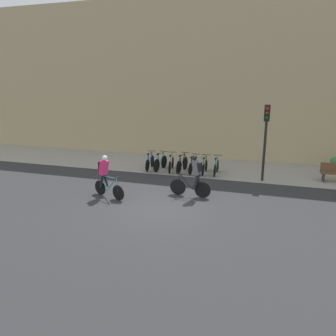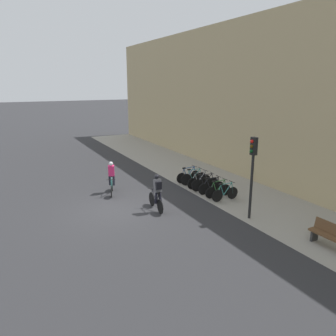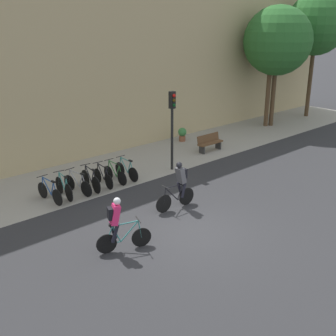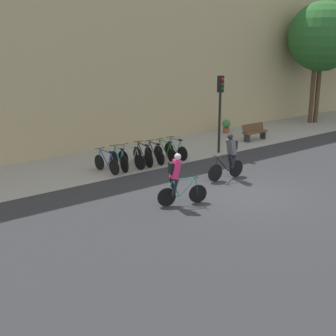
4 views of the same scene
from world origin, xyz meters
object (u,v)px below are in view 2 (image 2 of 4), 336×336
(parked_bike_1, at_px, (194,178))
(bench, at_px, (331,236))
(cyclist_grey, at_px, (157,192))
(traffic_light_pole, at_px, (253,163))
(cyclist_pink, at_px, (111,176))
(parked_bike_5, at_px, (218,190))
(parked_bike_3, at_px, (205,183))
(parked_bike_2, at_px, (199,181))
(parked_bike_0, at_px, (188,176))
(parked_bike_6, at_px, (225,193))
(parked_bike_4, at_px, (211,187))

(parked_bike_1, relative_size, bench, 1.04)
(cyclist_grey, height_order, traffic_light_pole, traffic_light_pole)
(cyclist_pink, distance_m, parked_bike_5, 5.75)
(parked_bike_3, bearing_deg, traffic_light_pole, -5.84)
(parked_bike_3, xyz_separation_m, bench, (7.58, 0.39, 0.06))
(parked_bike_2, distance_m, parked_bike_3, 0.60)
(bench, bearing_deg, parked_bike_1, -177.48)
(parked_bike_2, xyz_separation_m, parked_bike_3, (0.60, 0.00, 0.02))
(parked_bike_2, bearing_deg, parked_bike_1, 179.81)
(bench, bearing_deg, parked_bike_3, -177.07)
(traffic_light_pole, relative_size, bench, 2.29)
(parked_bike_0, height_order, parked_bike_3, parked_bike_3)
(cyclist_pink, bearing_deg, parked_bike_2, 73.42)
(cyclist_grey, height_order, parked_bike_5, cyclist_grey)
(parked_bike_5, bearing_deg, bench, 3.50)
(cyclist_grey, bearing_deg, parked_bike_6, 85.00)
(parked_bike_0, distance_m, parked_bike_4, 2.43)
(parked_bike_5, bearing_deg, traffic_light_pole, -8.21)
(parked_bike_1, distance_m, parked_bike_6, 3.04)
(parked_bike_4, distance_m, parked_bike_5, 0.61)
(cyclist_pink, relative_size, parked_bike_4, 1.10)
(parked_bike_4, relative_size, bench, 1.01)
(parked_bike_6, bearing_deg, parked_bike_3, 179.98)
(parked_bike_2, height_order, parked_bike_3, parked_bike_3)
(parked_bike_3, distance_m, parked_bike_4, 0.61)
(parked_bike_4, distance_m, parked_bike_6, 1.22)
(parked_bike_1, relative_size, parked_bike_5, 1.04)
(parked_bike_2, xyz_separation_m, parked_bike_4, (1.21, 0.00, -0.01))
(parked_bike_1, xyz_separation_m, bench, (8.79, 0.39, 0.06))
(parked_bike_4, distance_m, traffic_light_pole, 4.15)
(parked_bike_6, bearing_deg, parked_bike_1, 179.98)
(cyclist_grey, distance_m, parked_bike_6, 3.73)
(parked_bike_4, height_order, bench, parked_bike_4)
(parked_bike_0, distance_m, traffic_light_pole, 6.34)
(cyclist_pink, xyz_separation_m, parked_bike_1, (0.80, 4.73, -0.53))
(parked_bike_6, bearing_deg, parked_bike_5, -179.92)
(cyclist_pink, bearing_deg, bench, 28.07)
(cyclist_pink, distance_m, parked_bike_3, 5.16)
(parked_bike_1, xyz_separation_m, parked_bike_3, (1.22, -0.00, -0.00))
(parked_bike_4, bearing_deg, parked_bike_3, 179.90)
(parked_bike_3, relative_size, traffic_light_pole, 0.46)
(parked_bike_5, xyz_separation_m, parked_bike_6, (0.61, 0.00, 0.01))
(cyclist_pink, distance_m, parked_bike_0, 4.76)
(parked_bike_6, bearing_deg, parked_bike_4, -179.98)
(cyclist_grey, relative_size, bench, 1.12)
(parked_bike_6, distance_m, traffic_light_pole, 3.17)
(parked_bike_2, bearing_deg, parked_bike_0, 179.99)
(parked_bike_1, bearing_deg, cyclist_grey, -53.54)
(parked_bike_5, relative_size, traffic_light_pole, 0.44)
(cyclist_pink, bearing_deg, parked_bike_1, 80.44)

